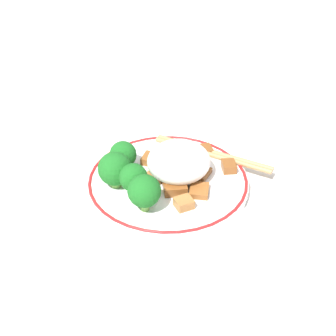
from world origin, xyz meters
The scene contains 16 objects.
ground_plane centered at (0.00, 0.00, 0.00)m, with size 3.00×3.00×0.00m, color silver.
plate centered at (0.00, 0.00, 0.01)m, with size 0.24×0.24×0.02m.
rice_mound centered at (0.02, 0.00, 0.04)m, with size 0.10×0.09×0.06m.
broccoli_back_left centered at (-0.06, 0.05, 0.04)m, with size 0.04×0.04×0.05m.
broccoli_back_center centered at (-0.08, 0.01, 0.04)m, with size 0.05×0.05×0.05m.
broccoli_back_right centered at (-0.06, -0.02, 0.04)m, with size 0.04×0.04×0.05m.
broccoli_mid_left centered at (-0.05, -0.06, 0.05)m, with size 0.05×0.05×0.06m.
meat_near_front centered at (-0.01, 0.05, 0.02)m, with size 0.05×0.04×0.01m.
meat_near_left centered at (0.08, 0.05, 0.02)m, with size 0.03×0.03×0.01m.
meat_near_right centered at (0.00, -0.07, 0.02)m, with size 0.03×0.02×0.01m.
meat_near_back centered at (0.10, -0.01, 0.02)m, with size 0.03×0.03×0.01m.
meat_on_rice_edge centered at (0.00, -0.03, 0.02)m, with size 0.04×0.04×0.01m.
meat_mid_left centered at (0.05, -0.01, 0.02)m, with size 0.04×0.04×0.01m.
meat_mid_right centered at (-0.02, 0.00, 0.02)m, with size 0.04×0.04×0.01m.
meat_far_scatter centered at (0.03, -0.05, 0.02)m, with size 0.04×0.04×0.01m.
chopsticks centered at (0.09, 0.04, 0.02)m, with size 0.15×0.16×0.01m.
Camera 1 is at (-0.18, -0.54, 0.44)m, focal length 50.00 mm.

